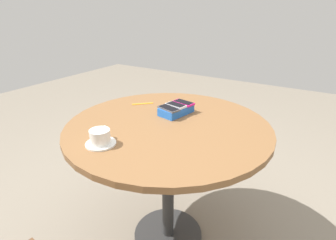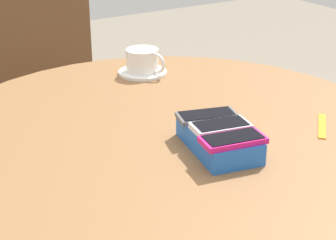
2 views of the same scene
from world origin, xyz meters
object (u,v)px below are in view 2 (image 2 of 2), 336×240
Objects in this scene: phone_box at (219,139)px; lanyard_strap at (322,126)px; chair_near_window at (57,109)px; round_table at (168,174)px; phone_white at (221,126)px; phone_magenta at (233,140)px; coffee_cup at (143,60)px; saucer at (143,72)px; phone_gray at (207,116)px.

phone_box is 1.59× the size of lanyard_strap.
lanyard_strap is at bearing -169.87° from chair_near_window.
phone_white is at bearing -165.63° from round_table.
phone_white is (0.06, -0.02, 0.00)m from phone_magenta.
saucer is at bearing 21.47° from coffee_cup.
phone_white is at bearing -15.33° from phone_magenta.
phone_box is at bearing 82.53° from phone_white.
phone_box is at bearing 176.90° from chair_near_window.
phone_magenta is 0.97× the size of phone_gray.
chair_near_window is (1.14, 0.20, -0.32)m from lanyard_strap.
phone_box is 0.07m from phone_gray.
chair_near_window is at bearing -3.10° from phone_box.
coffee_cup reaches higher than phone_white.
phone_gray is (0.06, -0.01, 0.03)m from phone_box.
phone_white reaches higher than saucer.
phone_white is 0.06m from phone_gray.
phone_white is 0.50m from coffee_cup.
coffee_cup is (0.55, -0.12, -0.01)m from phone_magenta.
saucer is at bearing -20.87° from round_table.
round_table is 0.20m from phone_box.
phone_white is 1.17m from chair_near_window.
chair_near_window reaches higher than lanyard_strap.
lanyard_strap is 0.15× the size of chair_near_window.
round_table is at bearing 59.69° from lanyard_strap.
saucer is 1.13× the size of coffee_cup.
round_table is 8.09× the size of phone_magenta.
coffee_cup is at bearing -21.15° from round_table.
lanyard_strap is at bearing -162.91° from coffee_cup.
phone_box is at bearing 83.18° from lanyard_strap.
phone_magenta is 0.97× the size of saucer.
lanyard_strap is at bearing -96.81° from phone_white.
coffee_cup is at bearing -11.37° from phone_white.
phone_magenta is 1.10× the size of coffee_cup.
phone_box is 1.56× the size of phone_gray.
phone_magenta is at bearing -174.55° from round_table.
phone_box reaches higher than round_table.
lanyard_strap is (-0.09, -0.25, -0.05)m from phone_gray.
phone_magenta is (-0.06, 0.01, 0.03)m from phone_box.
chair_near_window reaches higher than phone_white.
lanyard_strap is at bearing -120.31° from round_table.
phone_box is 0.07m from phone_magenta.
round_table is at bearing 174.50° from chair_near_window.
phone_magenta is 1.05× the size of phone_white.
saucer is at bearing 17.12° from lanyard_strap.
phone_box is 1.69× the size of phone_white.
phone_magenta reaches higher than phone_box.
coffee_cup reaches higher than phone_gray.
phone_white is at bearing -97.47° from phone_box.
saucer is 0.15× the size of chair_near_window.
chair_near_window is at bearing -5.50° from round_table.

